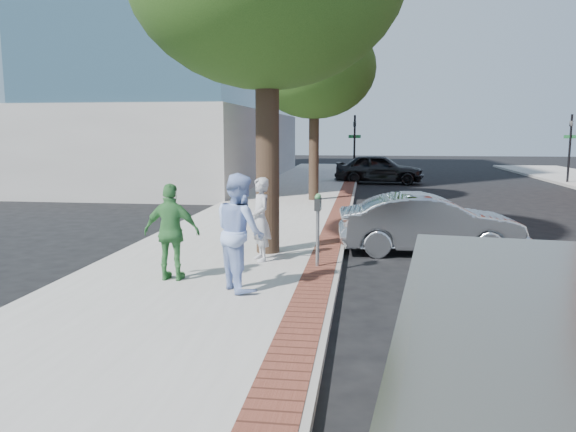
% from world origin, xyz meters
% --- Properties ---
extents(ground, '(120.00, 120.00, 0.00)m').
position_xyz_m(ground, '(0.00, 0.00, 0.00)').
color(ground, black).
rests_on(ground, ground).
extents(sidewalk, '(5.00, 60.00, 0.15)m').
position_xyz_m(sidewalk, '(-1.50, 8.00, 0.07)').
color(sidewalk, '#9E9991').
rests_on(sidewalk, ground).
extents(brick_strip, '(0.60, 60.00, 0.01)m').
position_xyz_m(brick_strip, '(0.70, 8.00, 0.15)').
color(brick_strip, brown).
rests_on(brick_strip, sidewalk).
extents(curb, '(0.10, 60.00, 0.15)m').
position_xyz_m(curb, '(1.05, 8.00, 0.07)').
color(curb, gray).
rests_on(curb, ground).
extents(office_base, '(18.20, 22.20, 4.00)m').
position_xyz_m(office_base, '(-13.00, 22.00, 2.00)').
color(office_base, gray).
rests_on(office_base, ground).
extents(signal_near, '(0.70, 0.15, 3.80)m').
position_xyz_m(signal_near, '(0.90, 22.00, 2.25)').
color(signal_near, black).
rests_on(signal_near, ground).
extents(signal_far, '(0.70, 0.15, 3.80)m').
position_xyz_m(signal_far, '(12.50, 22.00, 2.25)').
color(signal_far, black).
rests_on(signal_far, ground).
extents(tree_far, '(4.80, 4.80, 7.14)m').
position_xyz_m(tree_far, '(-0.50, 12.00, 5.30)').
color(tree_far, black).
rests_on(tree_far, sidewalk).
extents(parking_meter, '(0.12, 0.32, 1.47)m').
position_xyz_m(parking_meter, '(0.63, 0.65, 1.21)').
color(parking_meter, gray).
rests_on(parking_meter, sidewalk).
extents(person_gray, '(0.67, 0.76, 1.76)m').
position_xyz_m(person_gray, '(-0.60, 1.02, 1.03)').
color(person_gray, '#A3A4A8').
rests_on(person_gray, sidewalk).
extents(person_officer, '(1.19, 1.24, 2.01)m').
position_xyz_m(person_officer, '(-0.55, -1.17, 1.15)').
color(person_officer, '#98B4EB').
rests_on(person_officer, sidewalk).
extents(person_green, '(1.04, 0.44, 1.77)m').
position_xyz_m(person_green, '(-1.91, -0.73, 1.04)').
color(person_green, '#3C8541').
rests_on(person_green, sidewalk).
extents(sedan_silver, '(4.34, 1.82, 1.40)m').
position_xyz_m(sedan_silver, '(3.08, 3.00, 0.70)').
color(sedan_silver, '#A1A4A8').
rests_on(sedan_silver, ground).
extents(bg_car, '(5.01, 2.37, 1.65)m').
position_xyz_m(bg_car, '(2.31, 21.26, 0.83)').
color(bg_car, black).
rests_on(bg_car, ground).
extents(van, '(2.67, 5.49, 1.95)m').
position_xyz_m(van, '(2.81, -6.99, 1.07)').
color(van, gray).
rests_on(van, ground).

